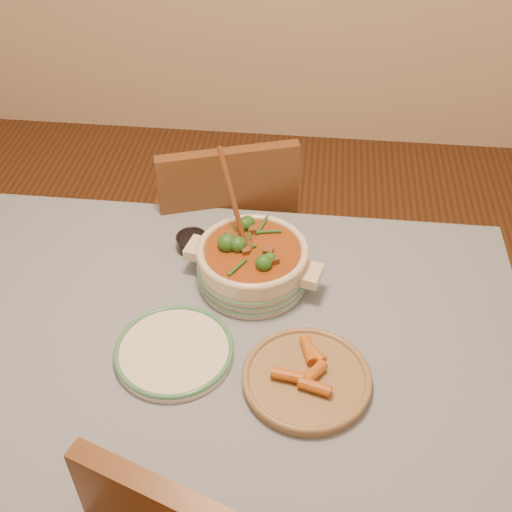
{
  "coord_description": "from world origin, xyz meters",
  "views": [
    {
      "loc": [
        0.26,
        -1.05,
        2.0
      ],
      "look_at": [
        0.13,
        0.21,
        0.86
      ],
      "focal_mm": 45.0,
      "sensor_mm": 36.0,
      "label": 1
    }
  ],
  "objects_px": {
    "condiment_bowl": "(192,242)",
    "chair_far": "(225,232)",
    "fried_plate": "(307,377)",
    "white_plate": "(174,351)",
    "dining_table": "(200,361)",
    "stew_casserole": "(252,261)"
  },
  "relations": [
    {
      "from": "condiment_bowl",
      "to": "chair_far",
      "type": "height_order",
      "value": "chair_far"
    },
    {
      "from": "condiment_bowl",
      "to": "white_plate",
      "type": "bearing_deg",
      "value": -85.88
    },
    {
      "from": "condiment_bowl",
      "to": "chair_far",
      "type": "bearing_deg",
      "value": 83.04
    },
    {
      "from": "fried_plate",
      "to": "condiment_bowl",
      "type": "bearing_deg",
      "value": 128.55
    },
    {
      "from": "condiment_bowl",
      "to": "chair_far",
      "type": "xyz_separation_m",
      "value": [
        0.04,
        0.34,
        -0.24
      ]
    },
    {
      "from": "dining_table",
      "to": "chair_far",
      "type": "xyz_separation_m",
      "value": [
        -0.03,
        0.68,
        -0.13
      ]
    },
    {
      "from": "dining_table",
      "to": "fried_plate",
      "type": "xyz_separation_m",
      "value": [
        0.28,
        -0.11,
        0.11
      ]
    },
    {
      "from": "white_plate",
      "to": "chair_far",
      "type": "bearing_deg",
      "value": 88.99
    },
    {
      "from": "dining_table",
      "to": "stew_casserole",
      "type": "xyz_separation_m",
      "value": [
        0.12,
        0.22,
        0.17
      ]
    },
    {
      "from": "fried_plate",
      "to": "chair_far",
      "type": "xyz_separation_m",
      "value": [
        -0.32,
        0.79,
        -0.24
      ]
    },
    {
      "from": "stew_casserole",
      "to": "fried_plate",
      "type": "height_order",
      "value": "stew_casserole"
    },
    {
      "from": "stew_casserole",
      "to": "condiment_bowl",
      "type": "distance_m",
      "value": 0.23
    },
    {
      "from": "white_plate",
      "to": "chair_far",
      "type": "relative_size",
      "value": 0.38
    },
    {
      "from": "dining_table",
      "to": "chair_far",
      "type": "relative_size",
      "value": 1.77
    },
    {
      "from": "stew_casserole",
      "to": "chair_far",
      "type": "distance_m",
      "value": 0.57
    },
    {
      "from": "dining_table",
      "to": "condiment_bowl",
      "type": "height_order",
      "value": "condiment_bowl"
    },
    {
      "from": "white_plate",
      "to": "fried_plate",
      "type": "height_order",
      "value": "fried_plate"
    },
    {
      "from": "condiment_bowl",
      "to": "fried_plate",
      "type": "distance_m",
      "value": 0.57
    },
    {
      "from": "white_plate",
      "to": "condiment_bowl",
      "type": "height_order",
      "value": "condiment_bowl"
    },
    {
      "from": "stew_casserole",
      "to": "white_plate",
      "type": "height_order",
      "value": "stew_casserole"
    },
    {
      "from": "dining_table",
      "to": "condiment_bowl",
      "type": "xyz_separation_m",
      "value": [
        -0.08,
        0.34,
        0.12
      ]
    },
    {
      "from": "white_plate",
      "to": "chair_far",
      "type": "xyz_separation_m",
      "value": [
        0.01,
        0.74,
        -0.23
      ]
    }
  ]
}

